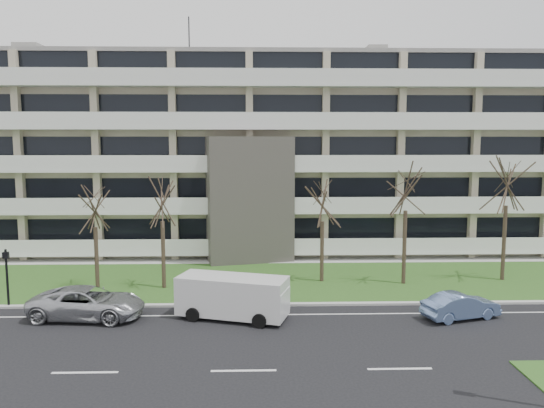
{
  "coord_description": "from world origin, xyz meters",
  "views": [
    {
      "loc": [
        0.55,
        -19.3,
        8.73
      ],
      "look_at": [
        1.36,
        10.0,
        5.21
      ],
      "focal_mm": 35.0,
      "sensor_mm": 36.0,
      "label": 1
    }
  ],
  "objects_px": {
    "white_van": "(234,294)",
    "pedestrian_signal": "(7,270)",
    "blue_sedan": "(461,306)",
    "silver_pickup": "(87,303)"
  },
  "relations": [
    {
      "from": "white_van",
      "to": "pedestrian_signal",
      "type": "xyz_separation_m",
      "value": [
        -11.95,
        2.07,
        0.73
      ]
    },
    {
      "from": "pedestrian_signal",
      "to": "blue_sedan",
      "type": "bearing_deg",
      "value": -11.15
    },
    {
      "from": "pedestrian_signal",
      "to": "white_van",
      "type": "bearing_deg",
      "value": -14.96
    },
    {
      "from": "blue_sedan",
      "to": "white_van",
      "type": "bearing_deg",
      "value": 71.12
    },
    {
      "from": "silver_pickup",
      "to": "pedestrian_signal",
      "type": "height_order",
      "value": "pedestrian_signal"
    },
    {
      "from": "silver_pickup",
      "to": "blue_sedan",
      "type": "distance_m",
      "value": 18.4
    },
    {
      "from": "silver_pickup",
      "to": "white_van",
      "type": "height_order",
      "value": "white_van"
    },
    {
      "from": "blue_sedan",
      "to": "pedestrian_signal",
      "type": "xyz_separation_m",
      "value": [
        -23.12,
        2.44,
        1.34
      ]
    },
    {
      "from": "white_van",
      "to": "silver_pickup",
      "type": "bearing_deg",
      "value": -164.7
    },
    {
      "from": "white_van",
      "to": "pedestrian_signal",
      "type": "distance_m",
      "value": 12.15
    }
  ]
}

